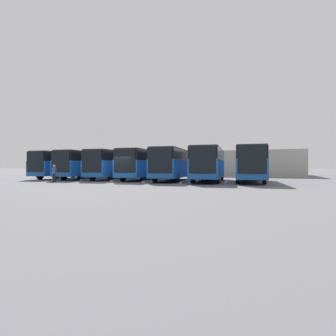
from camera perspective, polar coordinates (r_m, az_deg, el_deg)
The scene contains 16 objects.
ground_plane at distance 25.89m, azimuth -10.65°, elevation -3.11°, with size 600.00×600.00×0.00m, color #5B5B60.
bus_0 at distance 27.32m, azimuth 17.25°, elevation 0.99°, with size 3.81×11.00×3.38m.
curb_divider_0 at distance 26.01m, azimuth 12.67°, elevation -2.93°, with size 0.24×5.31×0.15m, color #9E9E99.
bus_1 at distance 27.25m, azimuth 8.93°, elevation 1.00°, with size 3.81×11.00×3.38m.
curb_divider_1 at distance 26.27m, azimuth 4.00°, elevation -2.90°, with size 0.24×5.31×0.15m, color #9E9E99.
bus_2 at distance 28.49m, azimuth 1.32°, elevation 0.97°, with size 3.81×11.00×3.38m.
curb_divider_2 at distance 27.82m, azimuth -3.60°, elevation -2.72°, with size 0.24×5.31×0.15m, color #9E9E99.
bus_3 at distance 30.47m, azimuth -5.27°, elevation 0.92°, with size 3.81×11.00×3.38m.
curb_divider_3 at distance 30.07m, azimuth -9.98°, elevation -2.51°, with size 0.24×5.31×0.15m, color #9E9E99.
bus_4 at distance 32.45m, azimuth -11.40°, elevation 0.87°, with size 3.81×11.00×3.38m.
curb_divider_4 at distance 32.31m, azimuth -15.84°, elevation -2.33°, with size 0.24×5.31×0.15m, color #9E9E99.
bus_5 at distance 34.58m, azimuth -17.00°, elevation 0.82°, with size 3.81×11.00×3.38m.
curb_divider_5 at distance 34.68m, azimuth -21.16°, elevation -2.16°, with size 0.24×5.31×0.15m, color #9E9E99.
bus_6 at distance 37.31m, azimuth -21.45°, elevation 0.77°, with size 3.81×11.00×3.38m.
pedestrian at distance 28.15m, azimuth -23.55°, elevation -0.98°, with size 0.46×0.46×1.71m.
station_building at distance 49.27m, azimuth 5.45°, elevation 0.84°, with size 36.87×16.20×4.05m.
Camera 1 is at (-13.86, 21.81, 1.49)m, focal length 28.00 mm.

